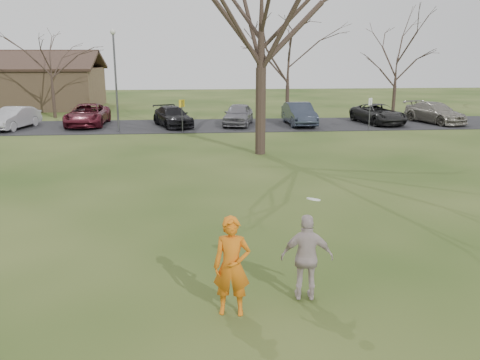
% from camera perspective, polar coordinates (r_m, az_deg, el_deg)
% --- Properties ---
extents(ground, '(120.00, 120.00, 0.00)m').
position_cam_1_polar(ground, '(10.54, 2.01, -13.40)').
color(ground, '#1E380F').
rests_on(ground, ground).
extents(parking_strip, '(62.00, 6.50, 0.04)m').
position_cam_1_polar(parking_strip, '(34.61, -3.14, 6.24)').
color(parking_strip, black).
rests_on(parking_strip, ground).
extents(player_defender, '(0.78, 0.57, 1.95)m').
position_cam_1_polar(player_defender, '(9.60, -0.94, -9.82)').
color(player_defender, orange).
rests_on(player_defender, ground).
extents(car_1, '(2.49, 4.52, 1.41)m').
position_cam_1_polar(car_1, '(36.03, -24.41, 6.47)').
color(car_1, '#A6A5AB').
rests_on(car_1, parking_strip).
extents(car_2, '(2.44, 5.28, 1.47)m').
position_cam_1_polar(car_2, '(35.82, -17.03, 7.13)').
color(car_2, '#52131E').
rests_on(car_2, parking_strip).
extents(car_3, '(3.24, 4.89, 1.32)m').
position_cam_1_polar(car_3, '(34.29, -7.69, 7.20)').
color(car_3, black).
rests_on(car_3, parking_strip).
extents(car_4, '(2.66, 4.59, 1.47)m').
position_cam_1_polar(car_4, '(34.53, -0.20, 7.51)').
color(car_4, slate).
rests_on(car_4, parking_strip).
extents(car_5, '(1.76, 4.66, 1.52)m').
position_cam_1_polar(car_5, '(34.85, 6.76, 7.51)').
color(car_5, '#282F3C').
rests_on(car_5, parking_strip).
extents(car_6, '(3.11, 5.21, 1.35)m').
position_cam_1_polar(car_6, '(36.61, 15.52, 7.29)').
color(car_6, black).
rests_on(car_6, parking_strip).
extents(car_7, '(3.40, 5.31, 1.43)m').
position_cam_1_polar(car_7, '(38.24, 21.41, 7.17)').
color(car_7, gray).
rests_on(car_7, parking_strip).
extents(catching_play, '(1.09, 0.57, 2.15)m').
position_cam_1_polar(catching_play, '(10.16, 7.67, -8.73)').
color(catching_play, '#BBA9A8').
rests_on(catching_play, ground).
extents(lamp_post, '(0.34, 0.34, 6.27)m').
position_cam_1_polar(lamp_post, '(32.12, -14.08, 12.29)').
color(lamp_post, '#47474C').
rests_on(lamp_post, ground).
extents(sign_yellow, '(0.35, 0.35, 2.08)m').
position_cam_1_polar(sign_yellow, '(31.45, -6.65, 7.97)').
color(sign_yellow, '#47474C').
rests_on(sign_yellow, ground).
extents(sign_white, '(0.35, 0.35, 2.08)m').
position_cam_1_polar(sign_white, '(33.37, 14.63, 7.97)').
color(sign_white, '#47474C').
rests_on(sign_white, ground).
extents(big_tree, '(9.00, 9.00, 14.00)m').
position_cam_1_polar(big_tree, '(24.55, 2.49, 19.26)').
color(big_tree, '#352821').
rests_on(big_tree, ground).
extents(small_tree_row, '(55.00, 5.90, 8.50)m').
position_cam_1_polar(small_tree_row, '(39.71, 3.01, 12.90)').
color(small_tree_row, '#352821').
rests_on(small_tree_row, ground).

